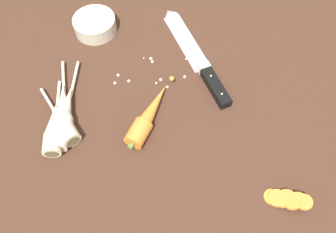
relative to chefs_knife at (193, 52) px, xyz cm
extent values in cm
cube|color=#42281C|center=(-4.64, -17.95, -2.65)|extent=(120.00, 90.00, 4.00)
cube|color=silver|center=(-1.99, 3.71, -0.40)|extent=(13.34, 19.70, 0.50)
cone|color=silver|center=(-7.29, 13.58, -0.40)|extent=(4.91, 4.52, 3.96)
cube|color=silver|center=(2.74, -5.10, 0.45)|extent=(3.54, 3.15, 2.20)
cube|color=black|center=(5.81, -10.82, 0.45)|extent=(7.67, 11.02, 2.20)
sphere|color=silver|center=(4.49, -8.36, 1.55)|extent=(0.50, 0.50, 0.50)
sphere|color=silver|center=(7.14, -13.29, 1.55)|extent=(0.50, 0.50, 0.50)
cylinder|color=orange|center=(-10.56, -24.94, 1.45)|extent=(5.88, 6.75, 4.20)
cone|color=orange|center=(-8.25, -18.57, 1.45)|extent=(8.38, 14.11, 3.99)
sphere|color=orange|center=(-5.10, -9.89, 1.45)|extent=(1.20, 1.20, 1.20)
cylinder|color=#5B7F3D|center=(-11.73, -28.16, 1.45)|extent=(1.47, 1.35, 1.20)
cylinder|color=beige|center=(-26.60, -25.42, 1.35)|extent=(5.27, 6.08, 4.00)
cone|color=beige|center=(-28.57, -18.49, 1.35)|extent=(6.18, 9.91, 3.80)
cylinder|color=beige|center=(-30.59, -11.39, 0.45)|extent=(3.40, 9.78, 0.70)
cylinder|color=brown|center=(-25.89, -27.91, 1.35)|extent=(2.78, 1.05, 2.80)
cylinder|color=beige|center=(-28.22, -29.15, 1.35)|extent=(4.73, 5.12, 4.00)
cone|color=beige|center=(-29.33, -23.03, 1.35)|extent=(5.16, 8.51, 3.80)
cylinder|color=beige|center=(-30.46, -16.76, 0.45)|extent=(2.22, 8.60, 0.70)
cylinder|color=brown|center=(-27.83, -31.36, 1.35)|extent=(2.81, 0.79, 2.80)
cylinder|color=beige|center=(-25.39, -26.55, 1.35)|extent=(5.62, 5.62, 4.00)
cone|color=beige|center=(-28.93, -22.30, 1.35)|extent=(7.45, 7.87, 3.80)
cylinder|color=beige|center=(-32.55, -17.95, 0.45)|extent=(5.43, 6.33, 0.70)
cylinder|color=brown|center=(-24.12, -28.08, 1.35)|extent=(2.34, 2.02, 2.80)
cylinder|color=beige|center=(-27.08, -27.28, 1.35)|extent=(4.28, 5.77, 4.00)
cone|color=beige|center=(-27.48, -19.55, 1.35)|extent=(4.30, 10.09, 3.80)
cylinder|color=beige|center=(-27.89, -11.64, 0.45)|extent=(1.25, 10.73, 0.70)
cylinder|color=brown|center=(-26.94, -30.06, 1.35)|extent=(2.81, 0.44, 2.80)
cylinder|color=orange|center=(17.56, -35.74, -0.30)|extent=(3.28, 3.28, 0.70)
cylinder|color=orange|center=(18.36, -36.04, -0.06)|extent=(3.67, 3.59, 1.73)
cylinder|color=orange|center=(19.30, -36.22, 0.19)|extent=(3.53, 3.45, 1.83)
cylinder|color=orange|center=(20.17, -36.00, 0.43)|extent=(3.62, 3.55, 2.09)
cylinder|color=orange|center=(21.07, -36.62, 0.68)|extent=(3.66, 3.59, 2.18)
cylinder|color=orange|center=(22.13, -36.43, 0.92)|extent=(3.37, 3.28, 1.96)
cylinder|color=orange|center=(23.26, -36.75, 1.17)|extent=(3.29, 3.20, 1.61)
cylinder|color=beige|center=(-26.22, 5.74, 1.35)|extent=(11.00, 11.00, 4.00)
cylinder|color=#ABA392|center=(-26.22, 5.74, 1.83)|extent=(8.80, 8.80, 2.80)
sphere|color=beige|center=(-17.95, -8.54, -0.26)|extent=(0.78, 0.78, 0.78)
sphere|color=beige|center=(-18.32, -10.95, -0.28)|extent=(0.74, 0.74, 0.74)
sphere|color=beige|center=(-5.63, -10.94, -0.33)|extent=(0.64, 0.64, 0.64)
sphere|color=beige|center=(-12.36, -2.63, -0.45)|extent=(0.41, 0.41, 0.41)
sphere|color=beige|center=(-8.38, -10.04, -0.38)|extent=(0.54, 0.54, 0.54)
sphere|color=beige|center=(-1.68, -7.58, -0.29)|extent=(0.73, 0.73, 0.73)
sphere|color=beige|center=(-5.03, -8.33, -0.39)|extent=(0.53, 0.53, 0.53)
sphere|color=beige|center=(-10.09, -3.62, -0.27)|extent=(0.75, 0.75, 0.75)
sphere|color=beige|center=(-7.42, -8.96, -0.28)|extent=(0.75, 0.75, 0.75)
sphere|color=beige|center=(-10.54, -2.66, -0.23)|extent=(0.85, 0.85, 0.85)
sphere|color=beige|center=(-1.72, -2.00, -0.42)|extent=(0.46, 0.46, 0.46)
sphere|color=beige|center=(-15.08, -10.04, -0.27)|extent=(0.77, 0.77, 0.77)
sphere|color=beige|center=(-0.60, -2.13, -0.39)|extent=(0.53, 0.53, 0.53)
camera|label=1|loc=(-1.25, -57.25, 65.47)|focal=35.98mm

